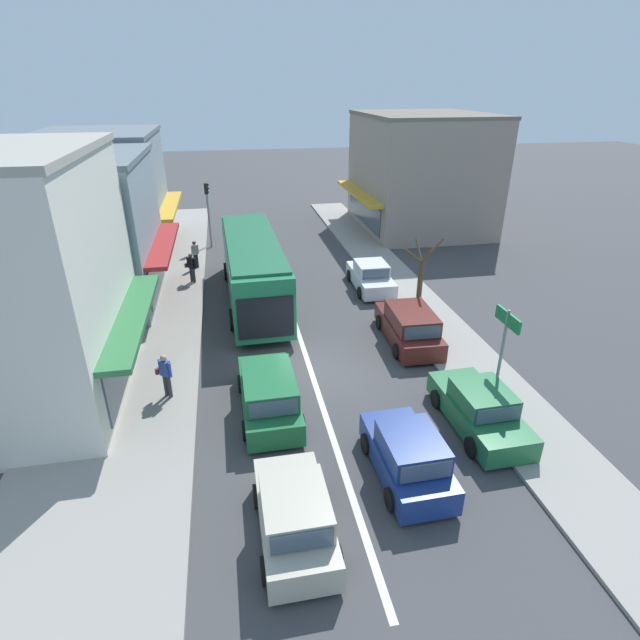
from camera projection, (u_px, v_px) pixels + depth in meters
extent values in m
plane|color=#3F3F42|center=(311.00, 372.00, 19.03)|extent=(140.00, 140.00, 0.00)
cube|color=silver|center=(296.00, 327.00, 22.58)|extent=(0.20, 28.00, 0.01)
cube|color=gray|center=(145.00, 319.00, 23.18)|extent=(5.20, 44.00, 0.14)
cube|color=gray|center=(411.00, 298.00, 25.36)|extent=(2.80, 44.00, 0.12)
cube|color=#2D703D|center=(131.00, 316.00, 17.22)|extent=(1.10, 7.69, 0.20)
cube|color=#425160|center=(125.00, 350.00, 17.71)|extent=(0.06, 6.69, 1.80)
cube|color=#84939E|center=(69.00, 234.00, 23.86)|extent=(7.58, 8.29, 6.84)
cube|color=maroon|center=(163.00, 244.00, 24.88)|extent=(1.10, 7.63, 0.20)
cube|color=#425160|center=(158.00, 269.00, 25.37)|extent=(0.06, 6.63, 1.80)
cube|color=slate|center=(52.00, 157.00, 22.33)|extent=(7.74, 8.29, 0.24)
cube|color=#84939E|center=(105.00, 195.00, 31.58)|extent=(6.82, 9.06, 7.11)
cube|color=gold|center=(169.00, 206.00, 32.59)|extent=(1.10, 8.33, 0.20)
cube|color=#425160|center=(165.00, 225.00, 33.09)|extent=(0.06, 7.25, 1.80)
cube|color=slate|center=(93.00, 133.00, 29.99)|extent=(6.98, 9.06, 0.24)
cube|color=gray|center=(421.00, 174.00, 36.45)|extent=(8.31, 10.30, 7.84)
cube|color=gold|center=(359.00, 193.00, 36.21)|extent=(1.10, 9.48, 0.20)
cube|color=#425160|center=(364.00, 211.00, 36.84)|extent=(0.06, 8.24, 1.80)
cube|color=#6E6358|center=(426.00, 114.00, 34.71)|extent=(8.47, 10.30, 0.24)
cube|color=#237A4C|center=(253.00, 268.00, 24.48)|extent=(2.76, 10.86, 2.70)
cube|color=#425160|center=(253.00, 260.00, 24.31)|extent=(2.79, 10.43, 0.90)
cube|color=black|center=(266.00, 318.00, 19.78)|extent=(2.25, 0.11, 1.76)
cube|color=#1A5B39|center=(251.00, 240.00, 23.87)|extent=(2.61, 9.99, 0.12)
cylinder|color=black|center=(226.00, 271.00, 27.75)|extent=(0.28, 0.97, 0.96)
cylinder|color=black|center=(271.00, 268.00, 28.22)|extent=(0.28, 0.97, 0.96)
cylinder|color=black|center=(233.00, 319.00, 22.18)|extent=(0.28, 0.97, 0.96)
cylinder|color=black|center=(288.00, 314.00, 22.65)|extent=(0.28, 0.97, 0.96)
cube|color=#B7B29E|center=(294.00, 519.00, 12.00)|extent=(1.66, 3.71, 0.76)
cube|color=#B7B29E|center=(295.00, 507.00, 11.44)|extent=(1.53, 1.91, 0.64)
cube|color=#425160|center=(290.00, 477.00, 12.29)|extent=(1.40, 0.07, 0.54)
cube|color=#425160|center=(302.00, 541.00, 10.58)|extent=(1.37, 0.07, 0.51)
cylinder|color=black|center=(257.00, 496.00, 12.93)|extent=(0.18, 0.62, 0.62)
cylinder|color=black|center=(319.00, 487.00, 13.22)|extent=(0.18, 0.62, 0.62)
cylinder|color=black|center=(265.00, 570.00, 10.97)|extent=(0.18, 0.62, 0.62)
cylinder|color=black|center=(338.00, 558.00, 11.25)|extent=(0.18, 0.62, 0.62)
cube|color=navy|center=(406.00, 460.00, 13.88)|extent=(1.71, 3.73, 0.76)
cube|color=navy|center=(412.00, 447.00, 13.32)|extent=(1.56, 1.93, 0.64)
cube|color=#425160|center=(399.00, 425.00, 14.17)|extent=(1.40, 0.09, 0.54)
cube|color=#425160|center=(426.00, 472.00, 12.46)|extent=(1.37, 0.09, 0.51)
cylinder|color=black|center=(366.00, 444.00, 14.80)|extent=(0.19, 0.62, 0.62)
cylinder|color=black|center=(418.00, 437.00, 15.11)|extent=(0.19, 0.62, 0.62)
cylinder|color=black|center=(391.00, 499.00, 12.84)|extent=(0.19, 0.62, 0.62)
cylinder|color=black|center=(450.00, 490.00, 13.15)|extent=(0.19, 0.62, 0.62)
cube|color=#1E6638|center=(269.00, 397.00, 16.63)|extent=(1.80, 4.52, 0.76)
cube|color=#1E6638|center=(269.00, 385.00, 16.00)|extent=(1.66, 2.62, 0.68)
cube|color=#425160|center=(265.00, 364.00, 17.17)|extent=(1.51, 0.07, 0.58)
cube|color=#425160|center=(274.00, 408.00, 14.84)|extent=(1.48, 0.07, 0.54)
cylinder|color=black|center=(240.00, 384.00, 17.75)|extent=(0.19, 0.62, 0.62)
cylinder|color=black|center=(289.00, 378.00, 18.06)|extent=(0.19, 0.62, 0.62)
cylinder|color=black|center=(245.00, 431.00, 15.37)|extent=(0.19, 0.62, 0.62)
cylinder|color=black|center=(301.00, 424.00, 15.68)|extent=(0.19, 0.62, 0.62)
cube|color=#1E6638|center=(479.00, 413.00, 15.86)|extent=(1.80, 4.23, 0.72)
cube|color=#1E6638|center=(483.00, 397.00, 15.49)|extent=(1.59, 1.83, 0.60)
cube|color=#425160|center=(469.00, 382.00, 16.30)|extent=(1.44, 0.09, 0.51)
cube|color=#425160|center=(498.00, 415.00, 14.67)|extent=(1.40, 0.09, 0.48)
cylinder|color=black|center=(436.00, 399.00, 16.90)|extent=(0.19, 0.62, 0.62)
cylinder|color=black|center=(483.00, 393.00, 17.22)|extent=(0.19, 0.62, 0.62)
cylinder|color=black|center=(472.00, 447.00, 14.67)|extent=(0.19, 0.62, 0.62)
cylinder|color=black|center=(524.00, 439.00, 14.99)|extent=(0.19, 0.62, 0.62)
cube|color=#561E19|center=(408.00, 330.00, 21.13)|extent=(1.93, 4.56, 0.76)
cube|color=#561E19|center=(412.00, 318.00, 20.51)|extent=(1.73, 2.66, 0.68)
cube|color=#425160|center=(402.00, 305.00, 21.68)|extent=(1.51, 0.12, 0.58)
cube|color=#425160|center=(422.00, 333.00, 19.33)|extent=(1.48, 0.11, 0.54)
cylinder|color=black|center=(379.00, 322.00, 22.31)|extent=(0.20, 0.63, 0.62)
cylinder|color=black|center=(417.00, 319.00, 22.54)|extent=(0.20, 0.63, 0.62)
cylinder|color=black|center=(397.00, 351.00, 19.90)|extent=(0.20, 0.63, 0.62)
cylinder|color=black|center=(439.00, 348.00, 20.13)|extent=(0.20, 0.63, 0.62)
cube|color=silver|center=(370.00, 279.00, 26.58)|extent=(1.80, 4.23, 0.72)
cube|color=silver|center=(371.00, 268.00, 26.20)|extent=(1.59, 1.83, 0.60)
cube|color=#425160|center=(367.00, 263.00, 27.02)|extent=(1.44, 0.09, 0.51)
cube|color=#425160|center=(376.00, 274.00, 25.39)|extent=(1.40, 0.09, 0.48)
cylinder|color=black|center=(349.00, 276.00, 27.65)|extent=(0.19, 0.62, 0.62)
cylinder|color=black|center=(379.00, 274.00, 27.91)|extent=(0.19, 0.62, 0.62)
cylinder|color=black|center=(360.00, 293.00, 25.41)|extent=(0.19, 0.62, 0.62)
cylinder|color=black|center=(393.00, 290.00, 25.67)|extent=(0.19, 0.62, 0.62)
cylinder|color=gray|center=(209.00, 216.00, 32.62)|extent=(0.12, 0.12, 4.20)
cube|color=black|center=(206.00, 189.00, 31.87)|extent=(0.24, 0.24, 0.68)
sphere|color=black|center=(208.00, 185.00, 31.79)|extent=(0.13, 0.13, 0.13)
sphere|color=black|center=(208.00, 188.00, 31.89)|extent=(0.13, 0.13, 0.13)
sphere|color=green|center=(209.00, 192.00, 31.98)|extent=(0.13, 0.13, 0.13)
cylinder|color=gray|center=(500.00, 360.00, 16.30)|extent=(0.10, 0.10, 3.60)
cube|color=#19753D|center=(508.00, 319.00, 15.63)|extent=(0.08, 1.40, 0.44)
cube|color=white|center=(509.00, 319.00, 15.64)|extent=(0.01, 1.10, 0.10)
cylinder|color=brown|center=(419.00, 290.00, 23.12)|extent=(0.24, 0.24, 2.63)
cylinder|color=brown|center=(419.00, 251.00, 22.76)|extent=(0.10, 0.96, 0.92)
cylinder|color=brown|center=(433.00, 251.00, 22.40)|extent=(0.99, 0.10, 1.13)
cylinder|color=brown|center=(427.00, 255.00, 21.90)|extent=(0.10, 1.03, 1.10)
cylinder|color=brown|center=(413.00, 256.00, 22.32)|extent=(0.95, 0.10, 0.79)
cylinder|color=#333338|center=(170.00, 386.00, 17.14)|extent=(0.14, 0.14, 0.84)
cylinder|color=#333338|center=(166.00, 385.00, 17.23)|extent=(0.14, 0.14, 0.84)
cube|color=#3351A8|center=(165.00, 368.00, 16.88)|extent=(0.42, 0.40, 0.56)
sphere|color=tan|center=(163.00, 358.00, 16.71)|extent=(0.22, 0.22, 0.22)
cylinder|color=#3351A8|center=(170.00, 370.00, 16.77)|extent=(0.09, 0.09, 0.54)
cylinder|color=#3351A8|center=(160.00, 366.00, 16.99)|extent=(0.09, 0.09, 0.54)
cube|color=maroon|center=(159.00, 371.00, 17.09)|extent=(0.23, 0.25, 0.22)
cylinder|color=#333338|center=(194.00, 275.00, 27.00)|extent=(0.14, 0.14, 0.84)
cylinder|color=#333338|center=(191.00, 275.00, 27.07)|extent=(0.14, 0.14, 0.84)
cube|color=black|center=(191.00, 263.00, 26.73)|extent=(0.42, 0.39, 0.56)
sphere|color=brown|center=(190.00, 255.00, 26.56)|extent=(0.22, 0.22, 0.22)
cylinder|color=black|center=(195.00, 263.00, 26.64)|extent=(0.09, 0.09, 0.54)
cylinder|color=black|center=(188.00, 262.00, 26.82)|extent=(0.09, 0.09, 0.54)
cube|color=brown|center=(187.00, 265.00, 26.91)|extent=(0.22, 0.25, 0.22)
cylinder|color=#232838|center=(195.00, 261.00, 29.04)|extent=(0.14, 0.14, 0.84)
cylinder|color=#232838|center=(197.00, 261.00, 29.18)|extent=(0.14, 0.14, 0.84)
cube|color=beige|center=(195.00, 250.00, 28.81)|extent=(0.40, 0.42, 0.56)
sphere|color=brown|center=(194.00, 243.00, 28.64)|extent=(0.22, 0.22, 0.22)
cylinder|color=beige|center=(192.00, 251.00, 28.62)|extent=(0.09, 0.09, 0.54)
cylinder|color=beige|center=(198.00, 248.00, 29.00)|extent=(0.09, 0.09, 0.54)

